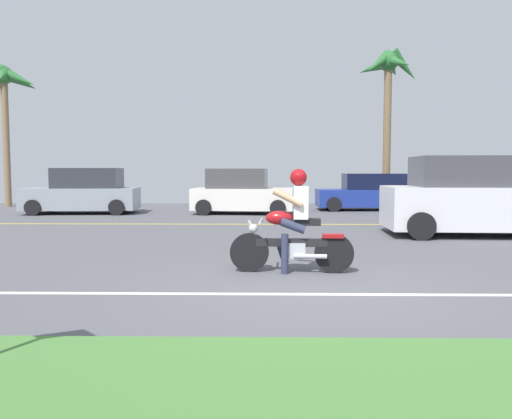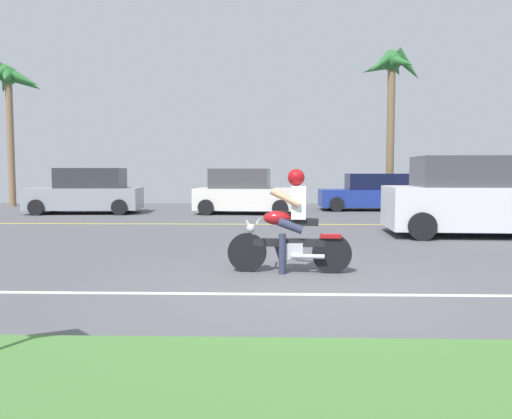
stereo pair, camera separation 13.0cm
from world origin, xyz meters
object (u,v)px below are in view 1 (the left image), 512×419
Objects in this scene: parked_car_1 at (242,193)px; parked_car_2 at (369,193)px; suv_nearby at (478,197)px; motorcyclist at (293,229)px; palm_tree_0 at (389,78)px; palm_tree_1 at (3,86)px; parked_car_0 at (84,192)px.

parked_car_2 is (4.98, 1.75, -0.08)m from parked_car_1.
parked_car_2 is (-1.06, 8.05, -0.25)m from suv_nearby.
parked_car_1 is at bearing 96.74° from motorcyclist.
suv_nearby is 0.68× the size of palm_tree_0.
palm_tree_1 is (-15.40, 1.78, 4.50)m from parked_car_2.
motorcyclist is at bearing -57.08° from parked_car_0.
suv_nearby reaches higher than parked_car_2.
palm_tree_0 is at bearing 89.88° from suv_nearby.
parked_car_0 is at bearing 122.92° from motorcyclist.
suv_nearby is 8.12m from parked_car_2.
parked_car_0 is 0.61× the size of palm_tree_0.
palm_tree_1 is at bearing 149.15° from suv_nearby.
parked_car_0 is 10.93m from parked_car_2.
parked_car_0 is (-11.84, 6.24, -0.16)m from suv_nearby.
motorcyclist is 0.48× the size of parked_car_2.
motorcyclist is at bearing -106.08° from parked_car_2.
parked_car_1 is (-1.30, 11.03, 0.08)m from motorcyclist.
palm_tree_0 is at bearing -0.45° from palm_tree_1.
parked_car_1 is 11.85m from palm_tree_1.
palm_tree_1 is at bearing 142.15° from parked_car_0.
suv_nearby is 1.22× the size of parked_car_1.
palm_tree_1 reaches higher than suv_nearby.
parked_car_2 is at bearing 19.30° from parked_car_1.
palm_tree_1 is (-16.48, 0.13, -0.29)m from palm_tree_0.
parked_car_1 is at bearing -160.70° from parked_car_2.
parked_car_1 is at bearing 133.80° from suv_nearby.
parked_car_1 is at bearing -150.71° from palm_tree_0.
motorcyclist reaches higher than parked_car_2.
parked_car_2 is at bearing 73.92° from motorcyclist.
parked_car_2 is (3.68, 12.77, 0.00)m from motorcyclist.
suv_nearby is 10.71m from palm_tree_0.
parked_car_2 is at bearing 9.53° from parked_car_0.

